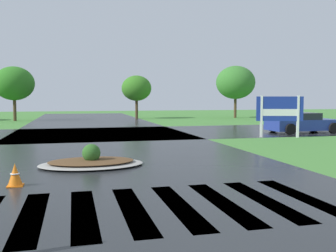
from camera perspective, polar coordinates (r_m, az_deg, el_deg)
The scene contains 7 objects.
asphalt_roadway at distance 13.58m, azimuth -7.45°, elevation -4.67°, with size 10.14×80.00×0.01m, color #232628.
asphalt_cross_road at distance 22.95m, azimuth -10.14°, elevation -1.10°, with size 90.00×9.13×0.01m, color #232628.
crosswalk_stripes at distance 7.48m, azimuth -1.80°, elevation -11.95°, with size 6.75×3.25×0.01m.
estate_billboard at distance 21.15m, azimuth 16.25°, elevation 2.20°, with size 2.35×0.82×2.22m.
median_island at distance 12.06m, azimuth -11.30°, elevation -5.22°, with size 3.18×2.12×0.68m.
car_dark_suv at distance 24.46m, azimuth 19.34°, elevation 0.39°, with size 4.33×2.16×1.21m.
traffic_cone at distance 9.81m, azimuth -21.76°, elevation -6.83°, with size 0.36×0.36×0.55m.
Camera 1 is at (-1.51, -3.34, 2.08)m, focal length 41.05 mm.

